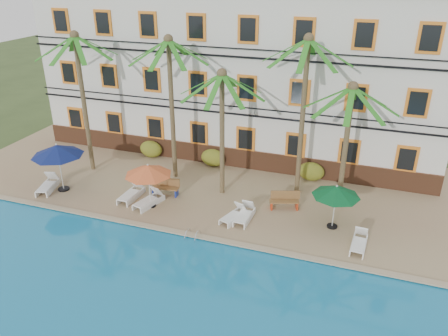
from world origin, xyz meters
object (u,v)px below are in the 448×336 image
at_px(palm_d, 304,96).
at_px(umbrella_green, 336,191).
at_px(lounger_e, 245,214).
at_px(bench_right, 284,200).
at_px(umbrella_blue, 57,151).
at_px(palm_c, 222,115).
at_px(bench_left, 165,186).
at_px(palm_b, 171,90).
at_px(lounger_f, 359,242).
at_px(umbrella_red, 148,170).
at_px(lounger_d, 234,215).
at_px(lounger_c, 149,200).
at_px(palm_e, 348,128).
at_px(pool_ladder, 193,237).
at_px(lounger_b, 132,193).
at_px(palm_a, 81,84).
at_px(lounger_a, 48,185).

relative_size(palm_d, umbrella_green, 3.76).
distance_m(lounger_e, bench_right, 2.35).
bearing_deg(umbrella_blue, palm_c, 16.98).
relative_size(umbrella_blue, bench_left, 1.79).
xyz_separation_m(palm_b, lounger_f, (10.70, -3.87, -4.96)).
bearing_deg(umbrella_green, umbrella_blue, -176.06).
distance_m(umbrella_red, lounger_d, 4.84).
distance_m(palm_d, lounger_f, 7.60).
xyz_separation_m(palm_c, lounger_c, (-3.13, -2.53, -4.18)).
bearing_deg(lounger_f, palm_b, 160.08).
height_order(palm_c, umbrella_red, palm_c).
height_order(palm_e, lounger_c, palm_e).
relative_size(palm_b, lounger_c, 4.22).
height_order(palm_c, umbrella_green, palm_c).
relative_size(palm_d, pool_ladder, 11.38).
relative_size(lounger_d, pool_ladder, 2.35).
bearing_deg(lounger_e, umbrella_green, 9.49).
height_order(lounger_e, bench_right, bench_right).
xyz_separation_m(palm_d, lounger_b, (-8.22, -3.63, -5.12)).
xyz_separation_m(palm_a, pool_ladder, (8.63, -4.83, -5.24)).
xyz_separation_m(palm_b, lounger_b, (-1.09, -3.19, -4.93)).
bearing_deg(lounger_e, bench_left, 167.37).
relative_size(palm_b, palm_c, 1.19).
relative_size(palm_c, bench_right, 4.34).
height_order(palm_a, lounger_a, palm_a).
distance_m(palm_b, palm_e, 9.51).
height_order(lounger_f, bench_left, bench_left).
distance_m(palm_c, bench_right, 5.37).
height_order(palm_e, pool_ladder, palm_e).
relative_size(lounger_b, bench_left, 1.22).
bearing_deg(lounger_e, lounger_b, 179.25).
relative_size(lounger_f, bench_right, 1.10).
distance_m(palm_a, lounger_f, 16.97).
relative_size(palm_c, lounger_a, 3.43).
relative_size(umbrella_blue, umbrella_red, 1.15).
bearing_deg(pool_ladder, lounger_c, 148.61).
bearing_deg(lounger_e, lounger_d, -156.56).
bearing_deg(lounger_f, umbrella_red, 178.57).
distance_m(umbrella_red, umbrella_green, 9.18).
bearing_deg(palm_d, palm_b, -176.53).
distance_m(umbrella_red, lounger_a, 6.48).
bearing_deg(umbrella_red, lounger_b, 162.80).
bearing_deg(lounger_c, bench_right, 16.45).
distance_m(lounger_a, lounger_c, 6.12).
bearing_deg(umbrella_red, palm_d, 30.52).
distance_m(umbrella_red, lounger_b, 2.26).
height_order(palm_c, umbrella_blue, palm_c).
height_order(palm_c, bench_left, palm_c).
distance_m(umbrella_blue, lounger_f, 15.99).
bearing_deg(bench_right, lounger_a, -169.92).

